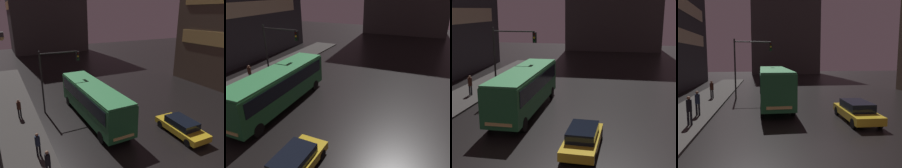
% 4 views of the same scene
% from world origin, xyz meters
% --- Properties ---
extents(sidewalk_left, '(4.00, 48.00, 0.15)m').
position_xyz_m(sidewalk_left, '(-9.00, 10.00, 0.07)').
color(sidewalk_left, '#3D3A38').
rests_on(sidewalk_left, ground).
extents(bus_near, '(2.68, 11.20, 3.33)m').
position_xyz_m(bus_near, '(-2.29, 10.88, 2.06)').
color(bus_near, '#236B38').
rests_on(bus_near, ground).
extents(car_taxi, '(2.01, 4.70, 1.37)m').
position_xyz_m(car_taxi, '(3.05, 4.84, 0.72)').
color(car_taxi, gold).
rests_on(car_taxi, ground).
extents(pedestrian_near, '(0.34, 0.34, 1.83)m').
position_xyz_m(pedestrian_near, '(-7.87, 4.72, 1.21)').
color(pedestrian_near, black).
rests_on(pedestrian_near, sidewalk_left).
extents(pedestrian_mid, '(0.48, 0.48, 1.79)m').
position_xyz_m(pedestrian_mid, '(-8.05, 7.10, 1.20)').
color(pedestrian_mid, black).
rests_on(pedestrian_mid, sidewalk_left).
extents(pedestrian_far, '(0.52, 0.52, 1.83)m').
position_xyz_m(pedestrian_far, '(-8.58, 13.98, 1.24)').
color(pedestrian_far, black).
rests_on(pedestrian_far, sidewalk_left).
extents(traffic_light_main, '(3.98, 0.35, 6.29)m').
position_xyz_m(traffic_light_main, '(-4.83, 14.34, 4.31)').
color(traffic_light_main, '#2D2D2D').
rests_on(traffic_light_main, ground).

